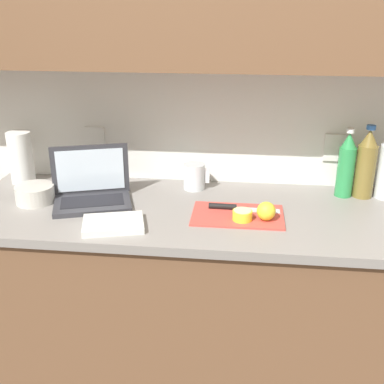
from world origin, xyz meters
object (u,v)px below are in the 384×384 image
Objects in this scene: laptop at (92,189)px; bowl_white at (35,193)px; measuring_cup at (194,176)px; bottle_oil_tall at (366,164)px; cutting_board at (238,215)px; lemon_half_cut at (242,215)px; paper_towel_roll at (21,158)px; lemon_whole_beside at (266,211)px; bottle_water_clear at (346,165)px; knife at (232,207)px.

laptop is 0.23m from bowl_white.
bottle_oil_tall is at bearing -0.63° from measuring_cup.
bottle_oil_tall is at bearing -8.24° from laptop.
laptop is at bearing 173.05° from cutting_board.
measuring_cup is (-0.20, 0.27, 0.05)m from cutting_board.
bowl_white is (-0.85, 0.10, 0.01)m from lemon_half_cut.
laptop is 1.55× the size of paper_towel_roll.
lemon_whole_beside is 0.46m from bottle_water_clear.
bowl_white is (-0.63, -0.22, -0.02)m from measuring_cup.
bottle_water_clear is at bearing 42.18° from lemon_whole_beside.
bottle_water_clear is at bearing -0.71° from measuring_cup.
cutting_board is 1.20× the size of bottle_water_clear.
lemon_half_cut is (0.02, -0.05, 0.02)m from cutting_board.
measuring_cup is (-0.22, 0.32, 0.03)m from lemon_half_cut.
bottle_water_clear reaches higher than measuring_cup.
knife is at bearing -12.93° from paper_towel_roll.
measuring_cup reaches higher than lemon_half_cut.
cutting_board is at bearing 111.06° from lemon_half_cut.
cutting_board is 1.51× the size of paper_towel_roll.
bowl_white is at bearing -170.97° from bottle_oil_tall.
laptop is at bearing -170.28° from bottle_oil_tall.
bottle_water_clear is (0.33, 0.30, 0.09)m from lemon_whole_beside.
lemon_half_cut reaches higher than knife.
laptop is 0.61m from cutting_board.
lemon_half_cut is 0.25× the size of bottle_water_clear.
knife is (0.58, -0.03, -0.04)m from laptop.
cutting_board is 0.53m from bottle_water_clear.
paper_towel_roll is (-0.15, 0.22, 0.08)m from bowl_white.
cutting_board is at bearing -148.93° from bottle_water_clear.
lemon_half_cut is 0.86m from bowl_white.
measuring_cup reaches higher than cutting_board.
lemon_whole_beside is 0.23× the size of bottle_oil_tall.
paper_towel_roll reaches higher than measuring_cup.
lemon_half_cut is at bearing -148.06° from bottle_oil_tall.
measuring_cup reaches higher than lemon_whole_beside.
laptop is 1.23× the size of bottle_water_clear.
lemon_whole_beside is 0.43m from measuring_cup.
measuring_cup reaches higher than knife.
bottle_oil_tall reaches higher than lemon_whole_beside.
knife is 0.99m from paper_towel_roll.
measuring_cup is at bearing 8.46° from laptop.
measuring_cup is at bearing 129.02° from knife.
lemon_whole_beside reaches higher than cutting_board.
laptop is at bearing -26.58° from paper_towel_roll.
bottle_water_clear is 1.29m from bowl_white.
bottle_oil_tall is 2.71× the size of measuring_cup.
bottle_oil_tall reaches higher than knife.
paper_towel_roll is at bearing 162.68° from lemon_half_cut.
laptop reaches higher than lemon_half_cut.
lemon_whole_beside is 1.14m from paper_towel_roll.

